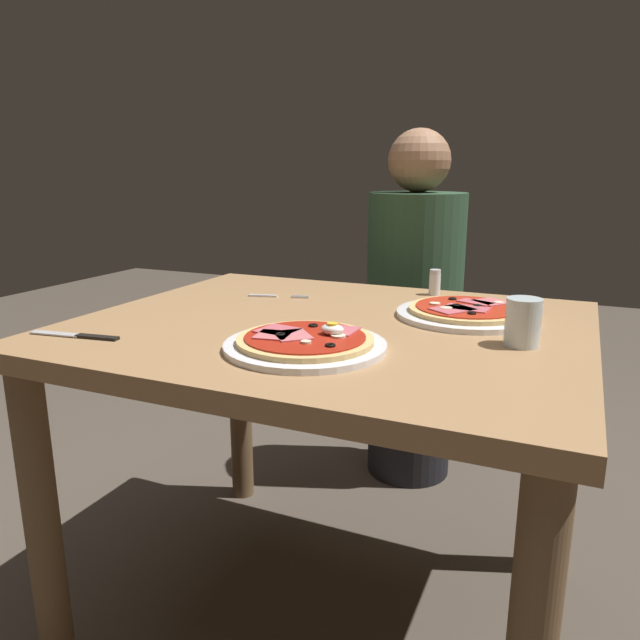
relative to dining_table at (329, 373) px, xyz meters
name	(u,v)px	position (x,y,z in m)	size (l,w,h in m)	color
ground_plane	(328,610)	(0.00, 0.00, -0.62)	(8.00, 8.00, 0.00)	#4C4238
dining_table	(329,373)	(0.00, 0.00, 0.00)	(1.07, 0.90, 0.73)	#9E754C
pizza_foreground	(305,343)	(0.04, -0.20, 0.13)	(0.30, 0.30, 0.05)	white
pizza_across_left	(467,312)	(0.26, 0.16, 0.13)	(0.31, 0.31, 0.03)	white
water_glass_near	(523,326)	(0.40, -0.02, 0.15)	(0.07, 0.07, 0.09)	silver
fork	(274,296)	(-0.23, 0.18, 0.12)	(0.16, 0.06, 0.00)	silver
knife	(80,336)	(-0.40, -0.31, 0.12)	(0.20, 0.04, 0.01)	silver
salt_shaker	(435,282)	(0.14, 0.38, 0.15)	(0.03, 0.03, 0.07)	white
diner_person	(413,319)	(-0.02, 0.77, -0.06)	(0.32, 0.32, 1.18)	black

